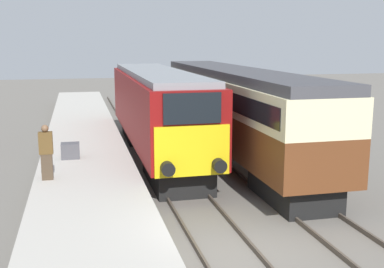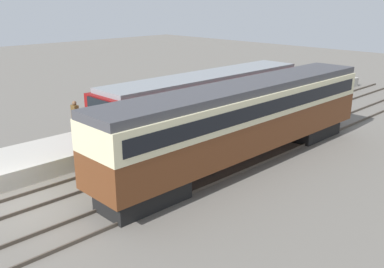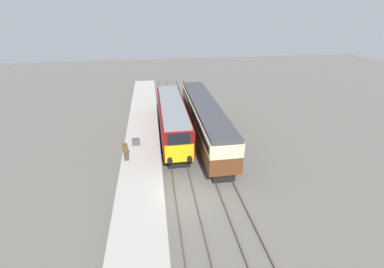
{
  "view_description": "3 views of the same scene",
  "coord_description": "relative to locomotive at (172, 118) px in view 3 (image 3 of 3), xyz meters",
  "views": [
    {
      "loc": [
        -3.54,
        -10.83,
        5.32
      ],
      "look_at": [
        0.0,
        3.87,
        2.38
      ],
      "focal_mm": 45.0,
      "sensor_mm": 36.0,
      "label": 1
    },
    {
      "loc": [
        15.94,
        -6.06,
        7.95
      ],
      "look_at": [
        1.7,
        7.87,
        1.6
      ],
      "focal_mm": 40.0,
      "sensor_mm": 36.0,
      "label": 2
    },
    {
      "loc": [
        -1.82,
        -14.9,
        12.91
      ],
      "look_at": [
        1.7,
        7.87,
        1.6
      ],
      "focal_mm": 24.0,
      "sensor_mm": 36.0,
      "label": 3
    }
  ],
  "objects": [
    {
      "name": "ground_plane",
      "position": [
        0.0,
        -10.74,
        -2.23
      ],
      "size": [
        120.0,
        120.0,
        0.0
      ],
      "primitive_type": "plane",
      "color": "slate"
    },
    {
      "name": "luggage_crate",
      "position": [
        -3.88,
        -2.81,
        -1.1
      ],
      "size": [
        0.7,
        0.56,
        0.6
      ],
      "color": "#4C4C51",
      "rests_on": "platform_left"
    },
    {
      "name": "passenger_carriage",
      "position": [
        3.4,
        -0.89,
        0.23
      ],
      "size": [
        2.75,
        17.11,
        4.08
      ],
      "color": "black",
      "rests_on": "ground_plane"
    },
    {
      "name": "person_on_platform",
      "position": [
        -4.59,
        -5.62,
        -0.48
      ],
      "size": [
        0.44,
        0.26,
        1.83
      ],
      "color": "#473828",
      "rests_on": "platform_left"
    },
    {
      "name": "locomotive",
      "position": [
        0.0,
        0.0,
        0.0
      ],
      "size": [
        2.7,
        14.24,
        4.01
      ],
      "color": "black",
      "rests_on": "ground_plane"
    },
    {
      "name": "rails_far_track",
      "position": [
        3.4,
        -5.74,
        -2.16
      ],
      "size": [
        1.5,
        60.0,
        0.14
      ],
      "color": "#4C4238",
      "rests_on": "ground_plane"
    },
    {
      "name": "rails_near_track",
      "position": [
        0.0,
        -5.74,
        -2.16
      ],
      "size": [
        1.51,
        60.0,
        0.14
      ],
      "color": "#4C4238",
      "rests_on": "ground_plane"
    },
    {
      "name": "platform_left",
      "position": [
        -3.3,
        -2.74,
        -1.82
      ],
      "size": [
        3.5,
        50.0,
        0.83
      ],
      "color": "#B7B2A8",
      "rests_on": "ground_plane"
    }
  ]
}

